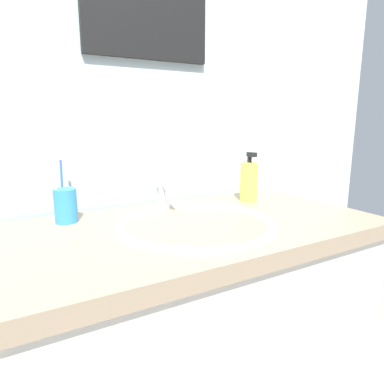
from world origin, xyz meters
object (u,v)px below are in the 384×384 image
toothbrush_cup (66,206)px  toothbrush_white (55,188)px  toothbrush_blue (62,181)px  soap_dispenser (249,181)px  faucet (164,190)px

toothbrush_cup → toothbrush_white: toothbrush_white is taller
toothbrush_blue → toothbrush_white: (-0.02, -0.03, -0.01)m
toothbrush_blue → soap_dispenser: 0.65m
toothbrush_cup → toothbrush_white: (-0.02, 0.00, 0.06)m
faucet → toothbrush_blue: toothbrush_blue is taller
toothbrush_cup → toothbrush_blue: size_ratio=0.51×
toothbrush_cup → toothbrush_blue: toothbrush_blue is taller
faucet → soap_dispenser: size_ratio=0.77×
faucet → toothbrush_cup: size_ratio=1.39×
faucet → toothbrush_white: (-0.35, -0.01, 0.05)m
faucet → toothbrush_white: 0.35m
toothbrush_cup → soap_dispenser: bearing=-5.0°
faucet → soap_dispenser: soap_dispenser is taller
toothbrush_blue → soap_dispenser: bearing=-7.7°
faucet → toothbrush_cup: faucet is taller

